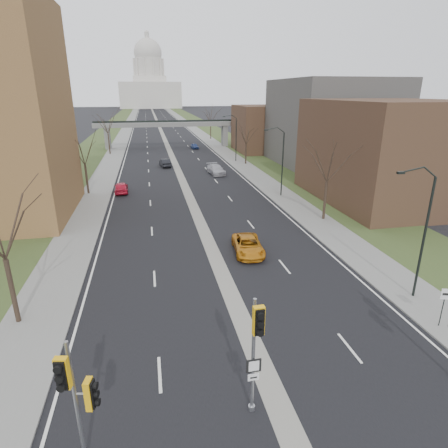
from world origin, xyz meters
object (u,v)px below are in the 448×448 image
object	(u,v)px
signal_pole_median	(256,340)
car_left_near	(121,187)
signal_pole_left	(77,391)
car_right_near	(248,245)
car_right_mid	(216,170)
car_left_far	(165,163)
car_right_far	(195,146)
speed_limit_sign	(444,300)

from	to	relation	value
signal_pole_median	car_left_near	size ratio (longest dim) A/B	1.26
signal_pole_left	car_right_near	size ratio (longest dim) A/B	1.06
signal_pole_left	car_left_near	xyz separation A→B (m)	(-1.02, 40.08, -2.73)
car_right_near	car_right_mid	size ratio (longest dim) A/B	0.93
car_left_far	car_right_mid	distance (m)	11.44
signal_pole_left	car_right_near	distance (m)	20.54
car_left_near	car_right_far	world-z (taller)	car_left_near
car_right_far	car_right_mid	bearing A→B (deg)	-95.20
car_left_far	car_right_near	bearing A→B (deg)	89.07
car_right_mid	car_right_far	world-z (taller)	car_right_mid
car_right_near	car_right_mid	xyz separation A→B (m)	(3.03, 32.01, 0.09)
speed_limit_sign	car_right_mid	bearing A→B (deg)	117.01
car_right_mid	signal_pole_left	bearing A→B (deg)	-111.93
signal_pole_median	car_right_mid	bearing A→B (deg)	80.58
speed_limit_sign	car_right_far	bearing A→B (deg)	114.29
car_right_near	car_left_near	bearing A→B (deg)	122.47
signal_pole_median	car_right_mid	xyz separation A→B (m)	(7.11, 48.37, -3.01)
signal_pole_left	speed_limit_sign	size ratio (longest dim) A/B	2.20
signal_pole_left	speed_limit_sign	bearing A→B (deg)	27.18
signal_pole_left	car_left_far	xyz separation A→B (m)	(5.70, 57.65, -2.74)
signal_pole_median	car_right_mid	distance (m)	48.98
speed_limit_sign	car_right_mid	xyz separation A→B (m)	(-5.09, 44.46, -1.00)
signal_pole_left	car_right_near	bearing A→B (deg)	71.06
signal_pole_median	car_right_near	bearing A→B (deg)	74.94
speed_limit_sign	car_left_near	size ratio (longest dim) A/B	0.56
signal_pole_left	car_right_near	xyz separation A→B (m)	(10.58, 17.38, -2.77)
speed_limit_sign	signal_pole_median	bearing A→B (deg)	-141.74
signal_pole_median	car_left_far	distance (m)	56.72
signal_pole_left	speed_limit_sign	world-z (taller)	signal_pole_left
car_right_near	car_left_far	bearing A→B (deg)	102.31
signal_pole_left	car_left_far	bearing A→B (deg)	96.75
car_right_mid	car_left_near	bearing A→B (deg)	-154.05
car_left_near	car_right_near	distance (m)	25.49
car_right_near	speed_limit_sign	bearing A→B (deg)	-51.46
signal_pole_left	car_right_far	bearing A→B (deg)	92.51
car_left_near	car_left_far	bearing A→B (deg)	-113.11
car_right_mid	car_right_far	bearing A→B (deg)	83.17
car_right_near	signal_pole_left	bearing A→B (deg)	-115.94
car_left_near	car_right_near	xyz separation A→B (m)	(11.60, -22.70, -0.04)
signal_pole_left	signal_pole_median	xyz separation A→B (m)	(6.50, 1.02, 0.33)
car_left_near	car_left_far	distance (m)	18.81
signal_pole_median	car_left_near	bearing A→B (deg)	99.84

